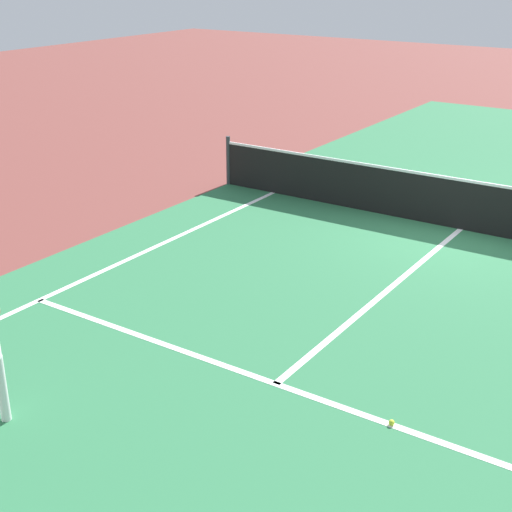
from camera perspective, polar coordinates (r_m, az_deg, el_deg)
ground_plane at (r=14.10m, az=15.61°, el=2.01°), size 60.00×60.00×0.00m
court_surface_inbounds at (r=14.10m, az=15.61°, el=2.02°), size 10.62×24.40×0.00m
line_sideline_left at (r=11.50m, az=-14.77°, el=-2.51°), size 0.10×11.89×0.01m
line_service_near at (r=8.78m, az=1.55°, el=-9.90°), size 8.22×0.10×0.01m
line_center_service at (r=11.30m, az=10.27°, el=-2.56°), size 0.10×6.40×0.01m
net at (r=13.95m, az=15.81°, el=3.91°), size 10.68×0.09×1.07m
tennis_ball_mid_court at (r=8.21m, az=10.50°, el=-12.61°), size 0.07×0.07×0.07m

